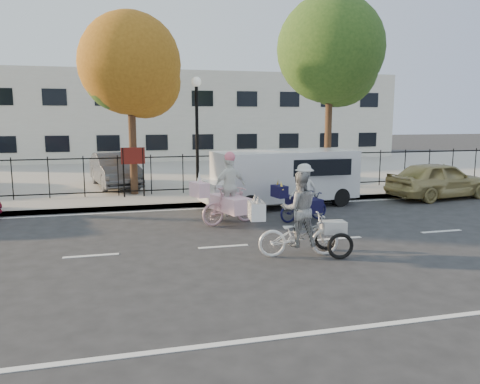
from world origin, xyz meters
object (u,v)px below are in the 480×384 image
object	(u,v)px
lot_car_d	(287,166)
zebra_trike	(299,224)
bull_bike	(303,198)
white_van	(283,176)
gold_sedan	(439,180)
lot_car_c	(115,170)
unicorn_bike	(229,198)
lamppost	(197,115)

from	to	relation	value
lot_car_d	zebra_trike	bearing A→B (deg)	-123.40
bull_bike	lot_car_d	size ratio (longest dim) A/B	0.51
white_van	gold_sedan	xyz separation A→B (m)	(6.20, 0.00, -0.35)
zebra_trike	white_van	size ratio (longest dim) A/B	0.40
zebra_trike	lot_car_d	bearing A→B (deg)	-11.15
zebra_trike	bull_bike	world-z (taller)	zebra_trike
bull_bike	lot_car_d	xyz separation A→B (m)	(2.37, 7.93, 0.10)
zebra_trike	bull_bike	bearing A→B (deg)	-15.82
zebra_trike	lot_car_c	bearing A→B (deg)	27.95
zebra_trike	bull_bike	size ratio (longest dim) A/B	1.17
unicorn_bike	lot_car_d	distance (m)	9.04
unicorn_bike	bull_bike	distance (m)	2.21
zebra_trike	unicorn_bike	world-z (taller)	unicorn_bike
unicorn_bike	white_van	bearing A→B (deg)	-65.69
lot_car_c	gold_sedan	bearing A→B (deg)	-34.60
lamppost	bull_bike	bearing A→B (deg)	-63.07
zebra_trike	white_van	xyz separation A→B (m)	(1.60, 5.62, 0.32)
zebra_trike	lot_car_c	xyz separation A→B (m)	(-4.00, 10.73, 0.12)
lamppost	unicorn_bike	size ratio (longest dim) A/B	2.05
white_van	lot_car_d	size ratio (longest dim) A/B	1.50
unicorn_bike	bull_bike	size ratio (longest dim) A/B	1.12
lamppost	lot_car_d	distance (m)	6.21
gold_sedan	lot_car_d	size ratio (longest dim) A/B	1.11
lamppost	lot_car_d	bearing A→B (deg)	34.55
lot_car_d	gold_sedan	bearing A→B (deg)	-68.82
gold_sedan	zebra_trike	bearing A→B (deg)	117.22
white_van	lot_car_d	bearing A→B (deg)	60.47
bull_bike	lot_car_d	world-z (taller)	bull_bike
lamppost	zebra_trike	distance (m)	8.33
white_van	lot_car_c	distance (m)	7.58
zebra_trike	unicorn_bike	size ratio (longest dim) A/B	1.04
bull_bike	white_van	size ratio (longest dim) A/B	0.34
bull_bike	lot_car_c	size ratio (longest dim) A/B	0.44
gold_sedan	bull_bike	bearing A→B (deg)	101.73
lamppost	bull_bike	world-z (taller)	lamppost
bull_bike	lot_car_c	bearing A→B (deg)	22.61
lot_car_d	white_van	bearing A→B (deg)	-126.07
white_van	bull_bike	bearing A→B (deg)	-103.05
zebra_trike	unicorn_bike	xyz separation A→B (m)	(-0.81, 3.38, 0.04)
unicorn_bike	gold_sedan	bearing A→B (deg)	-93.99
bull_bike	white_van	distance (m)	2.40
zebra_trike	white_van	world-z (taller)	white_van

